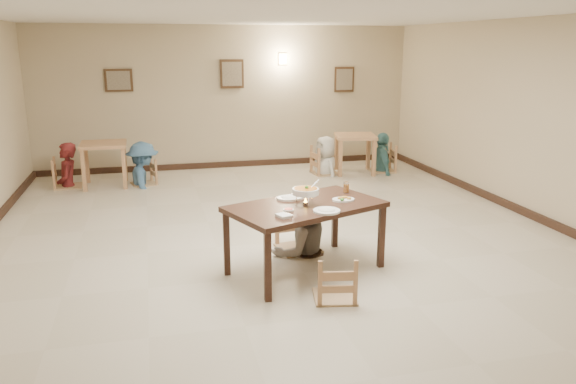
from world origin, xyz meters
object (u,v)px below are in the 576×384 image
object	(u,v)px
main_diner	(301,189)
bg_chair_rl	(326,148)
bg_diner_c	(326,136)
chair_far	(298,210)
bg_diner_d	(383,133)
bg_chair_rr	(383,146)
bg_diner_a	(64,143)
bg_chair_ll	(66,160)
bg_diner_b	(141,142)
drink_glass	(346,188)
chair_near	(336,257)
bg_chair_lr	(143,161)
curry_warmer	(306,192)
bg_table_left	(104,150)
main_table	(306,211)
bg_table_right	(355,141)

from	to	relation	value
main_diner	bg_chair_rl	xyz separation A→B (m)	(1.69, 4.26, -0.30)
bg_diner_c	chair_far	bearing A→B (deg)	-34.46
main_diner	bg_diner_d	bearing A→B (deg)	-141.35
bg_chair_rr	bg_diner_a	xyz separation A→B (m)	(-6.27, 0.15, 0.30)
bg_chair_ll	bg_diner_b	distance (m)	1.42
chair_far	bg_chair_rl	world-z (taller)	bg_chair_rl
chair_far	bg_chair_rl	xyz separation A→B (m)	(1.69, 4.16, 0.01)
drink_glass	bg_chair_ll	world-z (taller)	bg_chair_ll
chair_near	bg_diner_b	bearing A→B (deg)	-59.82
bg_chair_lr	bg_diner_c	size ratio (longest dim) A/B	0.59
bg_diner_d	bg_chair_rl	bearing A→B (deg)	93.67
curry_warmer	bg_table_left	bearing A→B (deg)	117.24
bg_table_left	bg_chair_lr	distance (m)	0.73
bg_table_left	bg_diner_b	size ratio (longest dim) A/B	0.51
bg_chair_ll	bg_diner_c	xyz separation A→B (m)	(5.04, -0.09, 0.26)
main_table	bg_chair_ll	size ratio (longest dim) A/B	1.89
bg_chair_lr	bg_diner_d	xyz separation A→B (m)	(4.89, -0.02, 0.36)
main_table	chair_far	bearing A→B (deg)	60.16
bg_chair_rl	bg_diner_c	distance (m)	0.24
main_table	bg_diner_a	size ratio (longest dim) A/B	1.18
bg_table_left	bg_diner_a	xyz separation A→B (m)	(-0.69, 0.07, 0.16)
bg_chair_rr	chair_near	bearing A→B (deg)	-18.63
chair_far	bg_diner_c	distance (m)	4.50
bg_table_left	bg_chair_rl	size ratio (longest dim) A/B	0.77
chair_near	drink_glass	size ratio (longest dim) A/B	6.77
main_table	curry_warmer	distance (m)	0.24
chair_far	bg_diner_b	distance (m)	4.58
curry_warmer	bg_diner_b	bearing A→B (deg)	110.77
bg_chair_rr	bg_diner_a	bearing A→B (deg)	-82.45
main_diner	bg_chair_rl	distance (m)	4.59
bg_chair_ll	bg_diner_d	world-z (taller)	bg_diner_d
main_diner	bg_chair_rr	xyz separation A→B (m)	(2.92, 4.20, -0.30)
bg_chair_rr	bg_diner_d	distance (m)	0.28
bg_table_right	bg_diner_b	size ratio (longest dim) A/B	0.58
bg_chair_lr	bg_chair_rr	bearing A→B (deg)	75.18
main_diner	drink_glass	xyz separation A→B (m)	(0.52, -0.22, 0.04)
bg_table_left	bg_chair_lr	size ratio (longest dim) A/B	0.90
bg_chair_rl	main_diner	bearing A→B (deg)	153.24
drink_glass	bg_table_right	world-z (taller)	drink_glass
bg_chair_ll	chair_near	bearing A→B (deg)	-154.07
bg_diner_c	curry_warmer	bearing A→B (deg)	-32.57
main_diner	drink_glass	distance (m)	0.57
bg_chair_ll	bg_chair_rl	bearing A→B (deg)	-95.25
bg_table_right	bg_diner_b	xyz separation A→B (m)	(-4.27, 0.02, 0.16)
bg_diner_d	bg_table_right	bearing A→B (deg)	96.33
curry_warmer	bg_chair_rl	xyz separation A→B (m)	(1.81, 4.90, -0.43)
main_table	curry_warmer	xyz separation A→B (m)	(-0.01, -0.03, 0.24)
drink_glass	bg_chair_lr	xyz separation A→B (m)	(-2.49, 4.45, -0.42)
drink_glass	bg_chair_rl	distance (m)	4.65
main_diner	bg_diner_c	bearing A→B (deg)	-128.18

